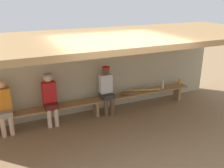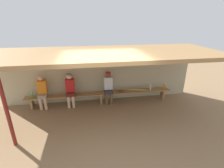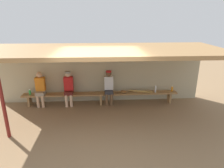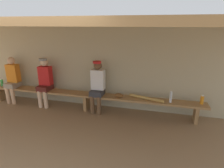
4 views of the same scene
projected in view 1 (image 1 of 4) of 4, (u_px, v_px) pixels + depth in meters
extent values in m
plane|color=#8C6D4C|center=(120.00, 143.00, 5.66)|extent=(24.00, 24.00, 0.00)
cube|color=#B7AD8C|center=(90.00, 73.00, 7.00)|extent=(8.00, 0.20, 2.20)
cube|color=#9E7547|center=(108.00, 38.00, 5.49)|extent=(8.00, 2.80, 0.12)
cube|color=#9E7547|center=(96.00, 100.00, 6.84)|extent=(6.00, 0.36, 0.05)
cube|color=#9E7547|center=(96.00, 108.00, 6.92)|extent=(0.08, 0.29, 0.41)
cube|color=#9E7547|center=(177.00, 93.00, 7.97)|extent=(0.08, 0.29, 0.41)
cube|color=#333338|center=(107.00, 96.00, 6.91)|extent=(0.32, 0.40, 0.14)
cylinder|color=brown|center=(106.00, 108.00, 6.84)|extent=(0.11, 0.11, 0.48)
cylinder|color=brown|center=(112.00, 107.00, 6.91)|extent=(0.11, 0.11, 0.48)
cube|color=white|center=(106.00, 84.00, 6.87)|extent=(0.34, 0.20, 0.52)
sphere|color=brown|center=(106.00, 71.00, 6.74)|extent=(0.21, 0.21, 0.21)
cylinder|color=red|center=(106.00, 68.00, 6.68)|extent=(0.21, 0.21, 0.05)
cube|color=gray|center=(5.00, 113.00, 5.92)|extent=(0.32, 0.40, 0.14)
cylinder|color=#DBAD84|center=(3.00, 128.00, 5.84)|extent=(0.11, 0.11, 0.48)
cylinder|color=#DBAD84|center=(12.00, 126.00, 5.91)|extent=(0.11, 0.11, 0.48)
cube|color=orange|center=(3.00, 99.00, 5.87)|extent=(0.34, 0.20, 0.52)
sphere|color=#DBAD84|center=(1.00, 84.00, 5.75)|extent=(0.21, 0.21, 0.21)
cube|color=#591E19|center=(51.00, 105.00, 6.32)|extent=(0.32, 0.40, 0.14)
cylinder|color=beige|center=(49.00, 119.00, 6.25)|extent=(0.11, 0.11, 0.48)
cylinder|color=beige|center=(57.00, 117.00, 6.32)|extent=(0.11, 0.11, 0.48)
cube|color=red|center=(49.00, 92.00, 6.28)|extent=(0.34, 0.20, 0.52)
sphere|color=beige|center=(48.00, 78.00, 6.15)|extent=(0.21, 0.21, 0.21)
cylinder|color=gray|center=(48.00, 75.00, 6.09)|extent=(0.21, 0.21, 0.05)
cylinder|color=silver|center=(163.00, 85.00, 7.57)|extent=(0.06, 0.06, 0.26)
cylinder|color=white|center=(163.00, 80.00, 7.52)|extent=(0.04, 0.04, 0.02)
cylinder|color=orange|center=(180.00, 82.00, 7.92)|extent=(0.08, 0.08, 0.20)
cylinder|color=white|center=(180.00, 78.00, 7.88)|extent=(0.05, 0.05, 0.02)
ellipsoid|color=brown|center=(125.00, 93.00, 7.15)|extent=(0.29, 0.27, 0.09)
cylinder|color=tan|center=(146.00, 90.00, 7.43)|extent=(0.86, 0.32, 0.07)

